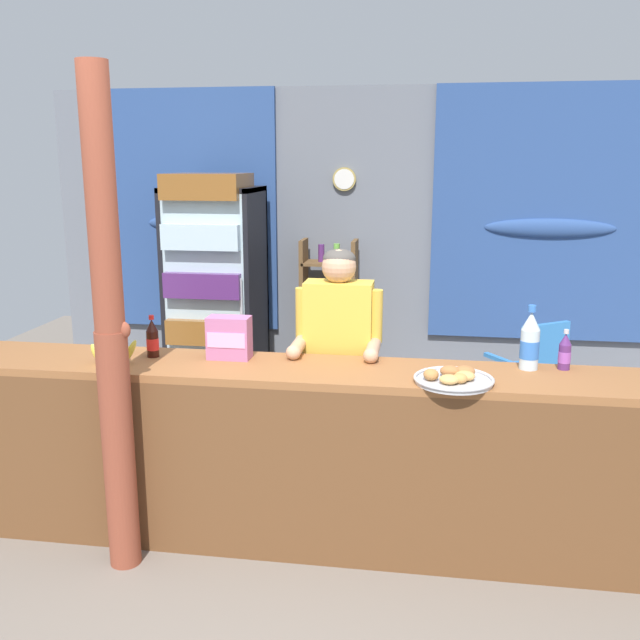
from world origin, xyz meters
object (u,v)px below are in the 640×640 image
snack_box_wafer (229,338)px  soda_bottle_grape_soda (565,352)px  soda_bottle_cola (152,339)px  soda_bottle_water (530,342)px  bottle_shelf_rack (329,314)px  banana_bunch (113,352)px  pastry_tray (454,378)px  stall_counter (300,444)px  timber_post (111,341)px  plastic_lawn_chair (531,369)px  drink_fridge (214,277)px  shopkeeper (338,349)px

snack_box_wafer → soda_bottle_grape_soda: bearing=2.2°
soda_bottle_cola → soda_bottle_grape_soda: bearing=2.6°
soda_bottle_water → bottle_shelf_rack: bearing=120.0°
snack_box_wafer → banana_bunch: 0.60m
pastry_tray → soda_bottle_cola: bearing=172.3°
stall_counter → soda_bottle_cola: 0.97m
bottle_shelf_rack → soda_bottle_water: bottle_shelf_rack is taller
timber_post → banana_bunch: (-0.14, 0.29, -0.14)m
soda_bottle_water → soda_bottle_cola: soda_bottle_water is taller
plastic_lawn_chair → drink_fridge: bearing=170.4°
drink_fridge → stall_counter: bearing=-63.5°
timber_post → shopkeeper: (0.98, 0.77, -0.20)m
soda_bottle_water → banana_bunch: soda_bottle_water is taller
drink_fridge → soda_bottle_water: (2.27, -2.02, 0.06)m
soda_bottle_cola → plastic_lawn_chair: bearing=37.0°
stall_counter → drink_fridge: 2.59m
drink_fridge → shopkeeper: drink_fridge is taller
snack_box_wafer → soda_bottle_cola: bearing=-175.4°
shopkeeper → snack_box_wafer: 0.63m
soda_bottle_cola → banana_bunch: size_ratio=0.86×
pastry_tray → banana_bunch: 1.74m
bottle_shelf_rack → pastry_tray: (0.97, -2.64, 0.29)m
timber_post → bottle_shelf_rack: 2.97m
timber_post → soda_bottle_grape_soda: bearing=14.0°
snack_box_wafer → pastry_tray: 1.19m
bottle_shelf_rack → banana_bunch: (-0.77, -2.57, 0.33)m
timber_post → bottle_shelf_rack: (0.63, 2.86, -0.46)m
timber_post → soda_bottle_water: (1.98, 0.52, -0.06)m
timber_post → drink_fridge: bearing=96.5°
shopkeeper → pastry_tray: shopkeeper is taller
timber_post → snack_box_wafer: (0.44, 0.47, -0.08)m
stall_counter → plastic_lawn_chair: bearing=53.2°
bottle_shelf_rack → shopkeeper: size_ratio=0.88×
plastic_lawn_chair → soda_bottle_cola: (-2.22, -1.67, 0.56)m
soda_bottle_water → soda_bottle_grape_soda: bearing=6.4°
bottle_shelf_rack → shopkeeper: bearing=-80.5°
shopkeeper → soda_bottle_water: shopkeeper is taller
drink_fridge → banana_bunch: (0.15, -2.25, -0.02)m
soda_bottle_water → soda_bottle_grape_soda: size_ratio=1.59×
stall_counter → banana_bunch: (-0.99, 0.03, 0.43)m
banana_bunch → snack_box_wafer: bearing=17.8°
timber_post → banana_bunch: bearing=115.4°
bottle_shelf_rack → soda_bottle_grape_soda: bearing=-56.7°
shopkeeper → soda_bottle_water: (1.00, -0.25, 0.15)m
timber_post → banana_bunch: 0.35m
bottle_shelf_rack → snack_box_wafer: 2.43m
soda_bottle_water → pastry_tray: soda_bottle_water is taller
banana_bunch → soda_bottle_water: bearing=6.2°
plastic_lawn_chair → stall_counter: bearing=-126.8°
soda_bottle_cola → banana_bunch: bearing=-136.6°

